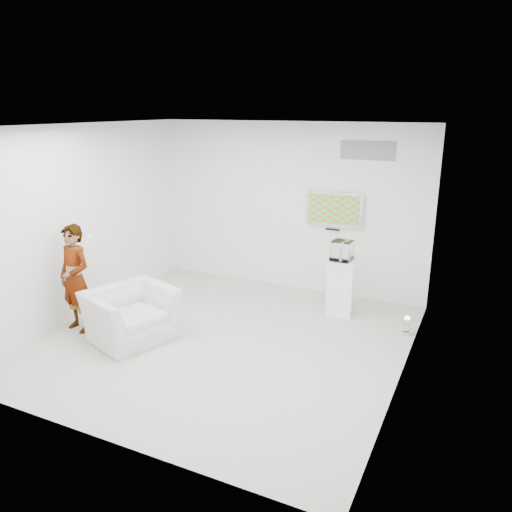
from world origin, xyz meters
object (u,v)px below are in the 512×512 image
tv (334,209)px  person (75,279)px  pedestal (340,287)px  floor_uplight (407,326)px  armchair (131,314)px

tv → person: tv is taller
tv → pedestal: 1.41m
floor_uplight → armchair: bearing=-152.7°
floor_uplight → pedestal: bearing=163.7°
armchair → floor_uplight: 4.04m
tv → armchair: bearing=-124.8°
person → pedestal: (3.37, 2.27, -0.36)m
tv → floor_uplight: (1.51, -1.13, -1.41)m
person → armchair: person is taller
person → pedestal: size_ratio=1.78×
tv → floor_uplight: bearing=-36.7°
tv → person: bearing=-134.2°
armchair → person: bearing=115.8°
pedestal → floor_uplight: bearing=-16.3°
tv → floor_uplight: tv is taller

